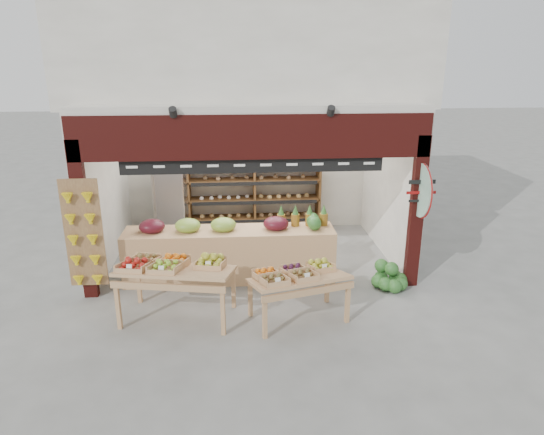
{
  "coord_description": "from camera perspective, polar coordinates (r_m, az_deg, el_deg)",
  "views": [
    {
      "loc": [
        -0.3,
        -8.63,
        3.81
      ],
      "look_at": [
        0.37,
        -0.2,
        1.03
      ],
      "focal_mm": 32.0,
      "sensor_mm": 36.0,
      "label": 1
    }
  ],
  "objects": [
    {
      "name": "watermelon_pile",
      "position": [
        8.75,
        13.69,
        -6.95
      ],
      "size": [
        0.64,
        0.62,
        0.47
      ],
      "color": "#174518",
      "rests_on": "ground"
    },
    {
      "name": "banana_board",
      "position": [
        8.3,
        -21.29,
        -2.07
      ],
      "size": [
        0.6,
        0.15,
        1.8
      ],
      "color": "olive",
      "rests_on": "ground"
    },
    {
      "name": "display_table_left",
      "position": [
        7.48,
        -11.97,
        -5.74
      ],
      "size": [
        1.82,
        1.23,
        1.06
      ],
      "color": "tan",
      "rests_on": "ground"
    },
    {
      "name": "back_shelving",
      "position": [
        10.94,
        -2.1,
        3.87
      ],
      "size": [
        2.98,
        0.49,
        1.84
      ],
      "color": "brown",
      "rests_on": "ground"
    },
    {
      "name": "ground",
      "position": [
        9.44,
        -2.32,
        -5.63
      ],
      "size": [
        60.0,
        60.0,
        0.0
      ],
      "primitive_type": "plane",
      "color": "slate",
      "rests_on": "ground"
    },
    {
      "name": "display_table_right",
      "position": [
        7.3,
        2.67,
        -6.93
      ],
      "size": [
        1.6,
        1.15,
        0.94
      ],
      "color": "tan",
      "rests_on": "ground"
    },
    {
      "name": "mid_counter",
      "position": [
        8.74,
        -5.06,
        -4.08
      ],
      "size": [
        3.73,
        0.77,
        1.16
      ],
      "color": "tan",
      "rests_on": "ground"
    },
    {
      "name": "gift_sign",
      "position": [
        8.34,
        17.1,
        3.07
      ],
      "size": [
        0.04,
        0.93,
        0.92
      ],
      "color": "#A3CEB8",
      "rests_on": "ground"
    },
    {
      "name": "cardboard_stack",
      "position": [
        9.79,
        -11.54,
        -3.57
      ],
      "size": [
        1.05,
        0.86,
        0.67
      ],
      "color": "silver",
      "rests_on": "ground"
    },
    {
      "name": "refrigerator",
      "position": [
        10.67,
        -11.7,
        1.68
      ],
      "size": [
        0.7,
        0.7,
        1.69
      ],
      "primitive_type": "cube",
      "rotation": [
        0.0,
        0.0,
        -0.07
      ],
      "color": "silver",
      "rests_on": "ground"
    },
    {
      "name": "shop_structure",
      "position": [
        10.25,
        -3.0,
        18.78
      ],
      "size": [
        6.36,
        5.12,
        5.4
      ],
      "color": "silver",
      "rests_on": "ground"
    }
  ]
}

